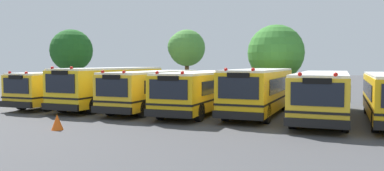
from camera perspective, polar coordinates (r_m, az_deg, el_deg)
The scene contains 11 objects.
ground_plane at distance 22.94m, azimuth 1.90°, elevation -4.04°, with size 160.00×160.00×0.00m, color #424244.
school_bus_0 at distance 28.04m, azimuth -17.88°, elevation -0.14°, with size 2.49×9.99×2.50m.
school_bus_1 at distance 26.04m, azimuth -12.08°, elevation 0.02°, with size 2.59×10.22×2.80m.
school_bus_2 at distance 23.93m, azimuth -5.89°, elevation -0.45°, with size 2.47×9.54×2.60m.
school_bus_3 at distance 22.66m, azimuth 1.46°, elevation -0.66°, with size 2.70×10.02×2.59m.
school_bus_4 at distance 21.98m, azimuth 10.18°, elevation -0.62°, with size 2.56×9.24×2.76m.
school_bus_5 at distance 21.40m, azimuth 19.28°, elevation -1.07°, with size 2.62×11.07×2.60m.
tree_0 at distance 38.96m, azimuth -17.81°, elevation 5.22°, with size 4.13×4.13×6.30m.
tree_1 at distance 34.61m, azimuth -1.02°, elevation 5.74°, with size 3.37×3.37×6.07m.
tree_2 at distance 29.51m, azimuth 12.50°, elevation 4.92°, with size 4.31×4.31×5.93m.
traffic_cone at distance 17.80m, azimuth -19.78°, elevation -5.26°, with size 0.53×0.53×0.70m, color #EA5914.
Camera 1 is at (7.80, -21.37, 2.96)m, focal length 35.12 mm.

